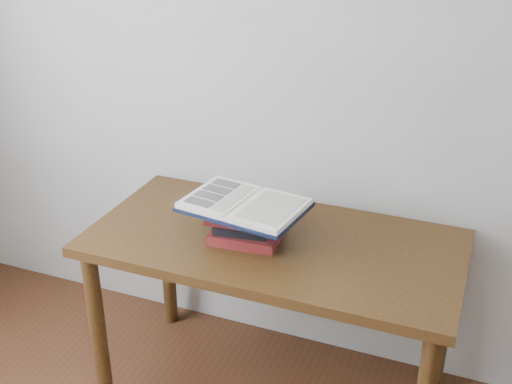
% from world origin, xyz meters
% --- Properties ---
extents(desk, '(1.32, 0.66, 0.71)m').
position_xyz_m(desk, '(-0.03, 1.38, 0.61)').
color(desk, '#4B3412').
rests_on(desk, ground).
extents(book_stack, '(0.27, 0.20, 0.13)m').
position_xyz_m(book_stack, '(-0.13, 1.34, 0.77)').
color(book_stack, maroon).
rests_on(book_stack, desk).
extents(open_book, '(0.44, 0.33, 0.03)m').
position_xyz_m(open_book, '(-0.12, 1.32, 0.86)').
color(open_book, black).
rests_on(open_book, book_stack).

